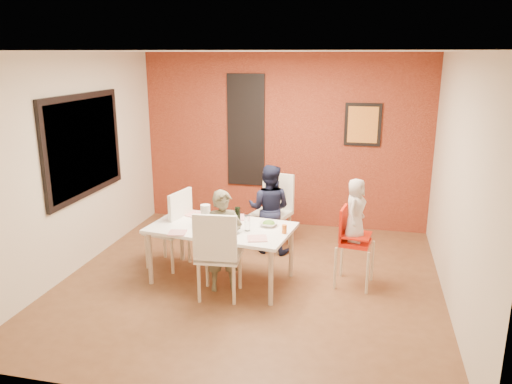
% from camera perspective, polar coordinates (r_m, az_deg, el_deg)
% --- Properties ---
extents(ground, '(4.50, 4.50, 0.00)m').
position_cam_1_polar(ground, '(6.17, -0.63, -10.18)').
color(ground, brown).
rests_on(ground, ground).
extents(ceiling, '(4.50, 4.50, 0.02)m').
position_cam_1_polar(ceiling, '(5.55, -0.72, 15.79)').
color(ceiling, silver).
rests_on(ceiling, wall_back).
extents(wall_back, '(4.50, 0.02, 2.70)m').
position_cam_1_polar(wall_back, '(7.87, 3.19, 5.84)').
color(wall_back, beige).
rests_on(wall_back, ground).
extents(wall_front, '(4.50, 0.02, 2.70)m').
position_cam_1_polar(wall_front, '(3.66, -9.00, -5.97)').
color(wall_front, beige).
rests_on(wall_front, ground).
extents(wall_left, '(0.02, 4.50, 2.70)m').
position_cam_1_polar(wall_left, '(6.60, -20.06, 3.00)').
color(wall_left, beige).
rests_on(wall_left, ground).
extents(wall_right, '(0.02, 4.50, 2.70)m').
position_cam_1_polar(wall_right, '(5.64, 22.16, 0.76)').
color(wall_right, beige).
rests_on(wall_right, ground).
extents(brick_accent_wall, '(4.50, 0.02, 2.70)m').
position_cam_1_polar(brick_accent_wall, '(7.85, 3.16, 5.82)').
color(brick_accent_wall, maroon).
rests_on(brick_accent_wall, ground).
extents(picture_window_frame, '(0.05, 1.70, 1.30)m').
position_cam_1_polar(picture_window_frame, '(6.71, -19.09, 5.03)').
color(picture_window_frame, black).
rests_on(picture_window_frame, wall_left).
extents(picture_window_pane, '(0.02, 1.55, 1.15)m').
position_cam_1_polar(picture_window_pane, '(6.70, -18.99, 5.03)').
color(picture_window_pane, black).
rests_on(picture_window_pane, wall_left).
extents(glassblock_strip, '(0.55, 0.03, 1.70)m').
position_cam_1_polar(glassblock_strip, '(7.93, -1.15, 7.04)').
color(glassblock_strip, silver).
rests_on(glassblock_strip, wall_back).
extents(glassblock_surround, '(0.60, 0.03, 1.76)m').
position_cam_1_polar(glassblock_surround, '(7.93, -1.15, 7.03)').
color(glassblock_surround, black).
rests_on(glassblock_surround, wall_back).
extents(art_print_frame, '(0.54, 0.03, 0.64)m').
position_cam_1_polar(art_print_frame, '(7.68, 12.11, 7.54)').
color(art_print_frame, black).
rests_on(art_print_frame, wall_back).
extents(art_print_canvas, '(0.44, 0.01, 0.54)m').
position_cam_1_polar(art_print_canvas, '(7.66, 12.11, 7.52)').
color(art_print_canvas, gold).
rests_on(art_print_canvas, wall_back).
extents(dining_table, '(1.77, 1.14, 0.69)m').
position_cam_1_polar(dining_table, '(5.98, -3.99, -4.49)').
color(dining_table, white).
rests_on(dining_table, ground).
extents(chair_near, '(0.52, 0.52, 1.04)m').
position_cam_1_polar(chair_near, '(5.54, -4.40, -6.74)').
color(chair_near, silver).
rests_on(chair_near, ground).
extents(chair_far, '(0.59, 0.59, 1.04)m').
position_cam_1_polar(chair_far, '(7.09, 2.10, -1.65)').
color(chair_far, white).
rests_on(chair_far, ground).
extents(chair_left, '(0.57, 0.57, 1.03)m').
position_cam_1_polar(chair_left, '(6.45, -9.47, -3.69)').
color(chair_left, silver).
rests_on(chair_left, ground).
extents(high_chair, '(0.45, 0.45, 0.95)m').
position_cam_1_polar(high_chair, '(5.99, 10.89, -5.31)').
color(high_chair, red).
rests_on(high_chair, ground).
extents(child_near, '(0.51, 0.43, 1.20)m').
position_cam_1_polar(child_near, '(5.76, -3.74, -5.63)').
color(child_near, brown).
rests_on(child_near, ground).
extents(child_far, '(0.63, 0.51, 1.24)m').
position_cam_1_polar(child_far, '(6.85, 1.52, -1.93)').
color(child_far, '#151931').
rests_on(child_far, ground).
extents(toddler, '(0.32, 0.41, 0.75)m').
position_cam_1_polar(toddler, '(5.86, 11.30, -2.04)').
color(toddler, beige).
rests_on(toddler, high_chair).
extents(plate_near_left, '(0.23, 0.23, 0.01)m').
position_cam_1_polar(plate_near_left, '(5.79, -8.99, -4.62)').
color(plate_near_left, silver).
rests_on(plate_near_left, dining_table).
extents(plate_far_mid, '(0.30, 0.30, 0.01)m').
position_cam_1_polar(plate_far_mid, '(6.24, -2.49, -2.92)').
color(plate_far_mid, white).
rests_on(plate_far_mid, dining_table).
extents(plate_near_right, '(0.27, 0.27, 0.01)m').
position_cam_1_polar(plate_near_right, '(5.55, 0.14, -5.33)').
color(plate_near_right, white).
rests_on(plate_near_right, dining_table).
extents(plate_far_left, '(0.30, 0.30, 0.01)m').
position_cam_1_polar(plate_far_left, '(6.43, -7.24, -2.48)').
color(plate_far_left, white).
rests_on(plate_far_left, dining_table).
extents(salad_bowl_a, '(0.23, 0.23, 0.05)m').
position_cam_1_polar(salad_bowl_a, '(5.81, -3.35, -4.16)').
color(salad_bowl_a, white).
rests_on(salad_bowl_a, dining_table).
extents(salad_bowl_b, '(0.23, 0.23, 0.05)m').
position_cam_1_polar(salad_bowl_b, '(5.94, 1.47, -3.68)').
color(salad_bowl_b, silver).
rests_on(salad_bowl_b, dining_table).
extents(wine_bottle, '(0.07, 0.07, 0.26)m').
position_cam_1_polar(wine_bottle, '(5.83, -2.12, -3.00)').
color(wine_bottle, black).
rests_on(wine_bottle, dining_table).
extents(wine_glass_a, '(0.07, 0.07, 0.20)m').
position_cam_1_polar(wine_glass_a, '(5.72, -5.26, -3.72)').
color(wine_glass_a, silver).
rests_on(wine_glass_a, dining_table).
extents(wine_glass_b, '(0.06, 0.06, 0.18)m').
position_cam_1_polar(wine_glass_b, '(5.77, -0.99, -3.56)').
color(wine_glass_b, white).
rests_on(wine_glass_b, dining_table).
extents(paper_towel_roll, '(0.11, 0.11, 0.26)m').
position_cam_1_polar(paper_towel_roll, '(5.95, -5.78, -2.67)').
color(paper_towel_roll, silver).
rests_on(paper_towel_roll, dining_table).
extents(condiment_red, '(0.04, 0.04, 0.14)m').
position_cam_1_polar(condiment_red, '(5.84, -3.32, -3.58)').
color(condiment_red, red).
rests_on(condiment_red, dining_table).
extents(condiment_green, '(0.04, 0.04, 0.16)m').
position_cam_1_polar(condiment_green, '(5.84, -2.53, -3.50)').
color(condiment_green, '#327A28').
rests_on(condiment_green, dining_table).
extents(condiment_brown, '(0.04, 0.04, 0.16)m').
position_cam_1_polar(condiment_brown, '(5.99, -3.47, -3.02)').
color(condiment_brown, brown).
rests_on(condiment_brown, dining_table).
extents(sippy_cup, '(0.06, 0.06, 0.10)m').
position_cam_1_polar(sippy_cup, '(5.71, 3.26, -4.25)').
color(sippy_cup, '#D06117').
rests_on(sippy_cup, dining_table).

